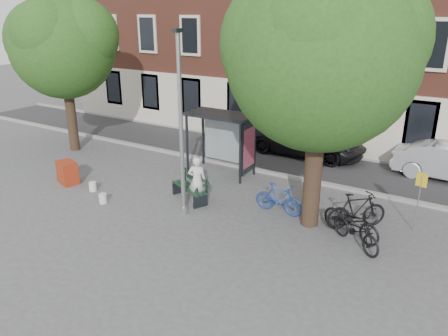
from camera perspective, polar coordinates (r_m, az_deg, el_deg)
name	(u,v)px	position (r m, az deg, el deg)	size (l,w,h in m)	color
ground	(184,213)	(15.26, -5.25, -5.88)	(90.00, 90.00, 0.00)	#4C4C4F
road	(272,158)	(20.84, 6.27, 1.35)	(40.00, 4.00, 0.01)	#28282B
curb_near	(252,169)	(19.13, 3.69, -0.13)	(40.00, 0.25, 0.12)	gray
curb_far	(289,146)	(22.57, 8.48, 2.86)	(40.00, 0.25, 0.12)	gray
building_row	(326,2)	(25.32, 13.20, 20.37)	(30.00, 8.00, 14.00)	brown
lamppost	(181,136)	(14.27, -5.60, 4.22)	(0.28, 0.35, 6.11)	#9EA0A3
tree_right	(321,48)	(13.07, 12.61, 15.04)	(5.76, 5.60, 8.20)	black
tree_left	(60,42)	(22.19, -20.59, 15.14)	(5.18, 4.86, 7.40)	black
bus_shelter	(230,131)	(18.11, 0.77, 4.91)	(2.85, 1.45, 2.62)	#1E2328
painter	(197,180)	(15.69, -3.55, -1.59)	(0.64, 0.42, 1.75)	silver
bench	(191,189)	(16.13, -4.36, -2.71)	(1.87, 1.25, 0.92)	#1E2328
bike_a	(351,220)	(14.06, 16.29, -6.56)	(0.73, 2.08, 1.10)	black
bike_b	(279,199)	(15.12, 7.19, -4.01)	(0.50, 1.76, 1.06)	navy
bike_c	(356,230)	(13.56, 16.89, -7.75)	(0.70, 2.01, 1.06)	black
bike_d	(356,210)	(14.60, 16.92, -5.32)	(0.57, 2.03, 1.22)	black
car_dark	(309,139)	(21.40, 10.99, 3.70)	(2.50, 5.43, 1.51)	black
red_stand	(67,173)	(18.68, -19.77, -0.57)	(0.90, 0.60, 0.90)	maroon
blue_crate	(70,168)	(20.25, -19.42, 0.00)	(0.55, 0.40, 0.20)	navy
bucket_a	(74,176)	(19.00, -19.00, -1.00)	(0.28, 0.28, 0.36)	silver
bucket_b	(103,199)	(16.47, -15.53, -3.86)	(0.28, 0.28, 0.36)	silver
bucket_c	(93,186)	(17.67, -16.77, -2.32)	(0.28, 0.28, 0.36)	silver
notice_sign	(420,189)	(14.75, 24.25, -2.54)	(0.33, 0.12, 1.96)	#9EA0A3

